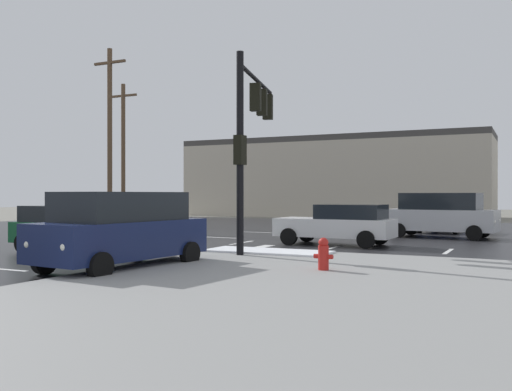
{
  "coord_description": "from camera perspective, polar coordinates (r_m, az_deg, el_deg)",
  "views": [
    {
      "loc": [
        12.6,
        -20.48,
        1.99
      ],
      "look_at": [
        0.5,
        4.4,
        1.93
      ],
      "focal_mm": 39.92,
      "sensor_mm": 36.0,
      "label": 1
    }
  ],
  "objects": [
    {
      "name": "fire_hydrant",
      "position": [
        14.04,
        6.77,
        -5.82
      ],
      "size": [
        0.48,
        0.26,
        0.79
      ],
      "color": "red",
      "rests_on": "sidewalk_corner"
    },
    {
      "name": "road_asphalt",
      "position": [
        24.12,
        -5.66,
        -4.58
      ],
      "size": [
        44.0,
        44.0,
        0.02
      ],
      "primitive_type": "cube",
      "color": "#232326",
      "rests_on": "ground_plane"
    },
    {
      "name": "sedan_blue",
      "position": [
        31.24,
        18.27,
        -1.97
      ],
      "size": [
        2.36,
        4.66,
        1.58
      ],
      "rotation": [
        0.0,
        0.0,
        1.48
      ],
      "color": "navy",
      "rests_on": "road_asphalt"
    },
    {
      "name": "ground_plane",
      "position": [
        24.12,
        -5.66,
        -4.61
      ],
      "size": [
        120.0,
        120.0,
        0.0
      ],
      "primitive_type": "plane",
      "color": "slate"
    },
    {
      "name": "lane_markings",
      "position": [
        22.33,
        -4.88,
        -4.93
      ],
      "size": [
        36.15,
        36.15,
        0.01
      ],
      "color": "silver",
      "rests_on": "road_asphalt"
    },
    {
      "name": "traffic_signal_mast",
      "position": [
        19.06,
        -0.45,
        7.39
      ],
      "size": [
        1.41,
        5.01,
        6.21
      ],
      "rotation": [
        0.0,
        0.0,
        1.81
      ],
      "color": "black",
      "rests_on": "sidewalk_corner"
    },
    {
      "name": "sidewalk_corner",
      "position": [
        8.71,
        21.89,
        -12.61
      ],
      "size": [
        18.0,
        18.0,
        0.14
      ],
      "primitive_type": "cube",
      "color": "gray",
      "rests_on": "ground_plane"
    },
    {
      "name": "suv_navy",
      "position": [
        15.26,
        -13.34,
        -3.26
      ],
      "size": [
        2.56,
        4.98,
        2.03
      ],
      "rotation": [
        0.0,
        0.0,
        -1.67
      ],
      "color": "#141E47",
      "rests_on": "road_asphalt"
    },
    {
      "name": "utility_pole_distant",
      "position": [
        39.76,
        -13.16,
        4.4
      ],
      "size": [
        2.2,
        0.28,
        9.48
      ],
      "color": "brown",
      "rests_on": "ground_plane"
    },
    {
      "name": "utility_pole_far",
      "position": [
        33.83,
        -14.44,
        5.9
      ],
      "size": [
        2.2,
        0.28,
        10.35
      ],
      "color": "brown",
      "rests_on": "ground_plane"
    },
    {
      "name": "snow_strip_curbside",
      "position": [
        18.24,
        1.18,
        -5.6
      ],
      "size": [
        4.0,
        1.6,
        0.06
      ],
      "primitive_type": "cube",
      "color": "white",
      "rests_on": "sidewalk_corner"
    },
    {
      "name": "suv_silver",
      "position": [
        27.1,
        18.02,
        -1.78
      ],
      "size": [
        4.98,
        2.56,
        2.03
      ],
      "rotation": [
        0.0,
        0.0,
        -0.1
      ],
      "color": "#B7BABF",
      "rests_on": "road_asphalt"
    },
    {
      "name": "strip_building_background",
      "position": [
        51.61,
        7.79,
        1.79
      ],
      "size": [
        26.8,
        8.0,
        6.99
      ],
      "color": "#BCB29E",
      "rests_on": "ground_plane"
    },
    {
      "name": "sedan_white",
      "position": [
        22.22,
        8.3,
        -2.81
      ],
      "size": [
        4.59,
        2.14,
        1.58
      ],
      "rotation": [
        0.0,
        0.0,
        3.11
      ],
      "color": "white",
      "rests_on": "road_asphalt"
    },
    {
      "name": "sedan_green",
      "position": [
        20.26,
        -17.78,
        -3.1
      ],
      "size": [
        4.58,
        2.12,
        1.58
      ],
      "rotation": [
        0.0,
        0.0,
        0.03
      ],
      "color": "#195933",
      "rests_on": "road_asphalt"
    }
  ]
}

